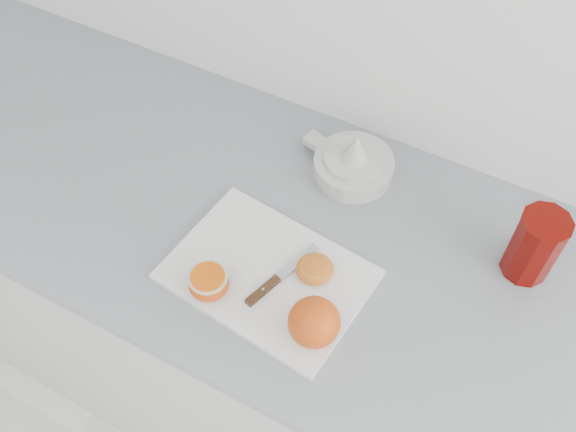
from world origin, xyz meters
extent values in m
cube|color=silver|center=(0.23, 1.70, 0.43)|extent=(2.49, 0.60, 0.86)
cube|color=#8A949E|center=(0.23, 1.70, 0.88)|extent=(2.55, 0.64, 0.03)
cube|color=white|center=(0.07, 1.59, 0.90)|extent=(0.36, 0.27, 0.01)
sphere|color=#E6440E|center=(0.19, 1.52, 0.94)|extent=(0.08, 0.08, 0.08)
ellipsoid|color=#E6440E|center=(-0.01, 1.51, 0.92)|extent=(0.07, 0.07, 0.04)
cylinder|color=beige|center=(-0.01, 1.51, 0.94)|extent=(0.07, 0.07, 0.00)
cylinder|color=orange|center=(-0.01, 1.51, 0.94)|extent=(0.06, 0.06, 0.00)
ellipsoid|color=#C8641D|center=(0.14, 1.63, 0.92)|extent=(0.07, 0.07, 0.03)
cylinder|color=gold|center=(0.14, 1.63, 0.92)|extent=(0.05, 0.05, 0.00)
cube|color=#4E341C|center=(0.08, 1.55, 0.91)|extent=(0.03, 0.07, 0.01)
cube|color=#B7B7BC|center=(0.10, 1.63, 0.91)|extent=(0.04, 0.09, 0.00)
cylinder|color=#B7B7BC|center=(0.08, 1.55, 0.91)|extent=(0.00, 0.00, 0.01)
cylinder|color=silver|center=(0.10, 1.88, 0.91)|extent=(0.16, 0.16, 0.04)
cylinder|color=silver|center=(0.10, 1.88, 0.93)|extent=(0.12, 0.12, 0.01)
cone|color=silver|center=(0.10, 1.88, 0.97)|extent=(0.05, 0.05, 0.06)
cube|color=silver|center=(0.01, 1.90, 0.91)|extent=(0.06, 0.05, 0.02)
ellipsoid|color=#C66500|center=(0.11, 1.87, 0.94)|extent=(0.01, 0.01, 0.00)
ellipsoid|color=#C66500|center=(0.09, 1.89, 0.94)|extent=(0.01, 0.01, 0.00)
ellipsoid|color=#C66500|center=(0.09, 1.86, 0.94)|extent=(0.01, 0.01, 0.00)
ellipsoid|color=#C66500|center=(0.12, 1.88, 0.94)|extent=(0.01, 0.01, 0.00)
cylinder|color=#610400|center=(0.46, 1.82, 0.96)|extent=(0.08, 0.08, 0.14)
cylinder|color=#F95E17|center=(0.46, 1.82, 0.91)|extent=(0.07, 0.07, 0.02)
cylinder|color=#610400|center=(0.46, 1.82, 1.03)|extent=(0.09, 0.09, 0.00)
camera|label=1|loc=(0.38, 1.09, 1.85)|focal=40.00mm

